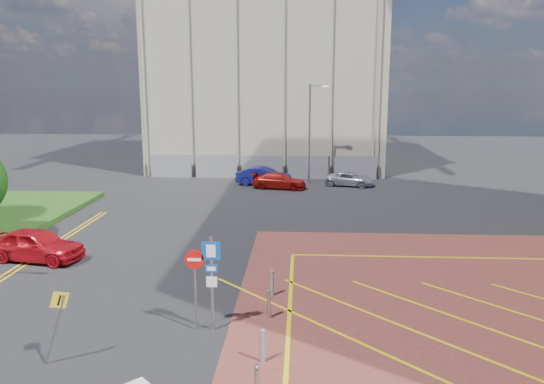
# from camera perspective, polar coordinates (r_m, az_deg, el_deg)

# --- Properties ---
(ground) EXTENTS (140.00, 140.00, 0.00)m
(ground) POSITION_cam_1_polar(r_m,az_deg,el_deg) (17.45, -8.61, -15.87)
(ground) COLOR black
(ground) RESTS_ON ground
(lamp_back) EXTENTS (1.53, 0.16, 8.00)m
(lamp_back) POSITION_cam_1_polar(r_m,az_deg,el_deg) (43.30, 4.16, 6.66)
(lamp_back) COLOR #9EA0A8
(lamp_back) RESTS_ON ground
(sign_cluster) EXTENTS (1.17, 0.12, 3.20)m
(sign_cluster) POSITION_cam_1_polar(r_m,az_deg,el_deg) (17.49, -7.18, -8.76)
(sign_cluster) COLOR #9EA0A8
(sign_cluster) RESTS_ON ground
(warning_sign) EXTENTS (0.83, 0.43, 2.24)m
(warning_sign) POSITION_cam_1_polar(r_m,az_deg,el_deg) (16.71, -22.16, -12.48)
(warning_sign) COLOR #9EA0A8
(warning_sign) RESTS_ON ground
(bollard_row) EXTENTS (0.14, 11.14, 0.90)m
(bollard_row) POSITION_cam_1_polar(r_m,az_deg,el_deg) (15.47, -1.20, -17.56)
(bollard_row) COLOR #9EA0A8
(bollard_row) RESTS_ON forecourt
(construction_building) EXTENTS (21.20, 19.20, 22.00)m
(construction_building) POSITION_cam_1_polar(r_m,az_deg,el_deg) (55.33, -0.31, 14.61)
(construction_building) COLOR #ACA58D
(construction_building) RESTS_ON ground
(construction_fence) EXTENTS (21.60, 0.06, 2.00)m
(construction_fence) POSITION_cam_1_polar(r_m,az_deg,el_deg) (45.74, 0.20, 2.71)
(construction_fence) COLOR gray
(construction_fence) RESTS_ON ground
(car_red_left) EXTENTS (4.68, 2.54, 1.51)m
(car_red_left) POSITION_cam_1_polar(r_m,az_deg,el_deg) (26.79, -24.07, -5.19)
(car_red_left) COLOR red
(car_red_left) RESTS_ON ground
(car_blue_back) EXTENTS (4.63, 2.38, 1.45)m
(car_blue_back) POSITION_cam_1_polar(r_m,az_deg,el_deg) (42.68, -0.88, 1.70)
(car_blue_back) COLOR navy
(car_blue_back) RESTS_ON ground
(car_red_back) EXTENTS (4.47, 2.43, 1.23)m
(car_red_back) POSITION_cam_1_polar(r_m,az_deg,el_deg) (41.33, 0.76, 1.22)
(car_red_back) COLOR #9C110D
(car_red_back) RESTS_ON ground
(car_silver_back) EXTENTS (4.23, 2.66, 1.09)m
(car_silver_back) POSITION_cam_1_polar(r_m,az_deg,el_deg) (42.93, 8.31, 1.39)
(car_silver_back) COLOR #B5B5BD
(car_silver_back) RESTS_ON ground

